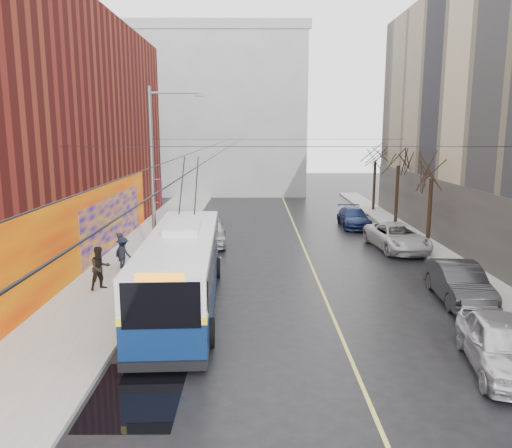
% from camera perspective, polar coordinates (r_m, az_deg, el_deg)
% --- Properties ---
extents(ground, '(140.00, 140.00, 0.00)m').
position_cam_1_polar(ground, '(15.23, 5.75, -16.82)').
color(ground, black).
rests_on(ground, ground).
extents(sidewalk_left, '(4.00, 60.00, 0.15)m').
position_cam_1_polar(sidewalk_left, '(27.15, -14.08, -4.48)').
color(sidewalk_left, gray).
rests_on(sidewalk_left, ground).
extents(sidewalk_right, '(2.00, 60.00, 0.15)m').
position_cam_1_polar(sidewalk_right, '(28.38, 21.59, -4.26)').
color(sidewalk_right, gray).
rests_on(sidewalk_right, ground).
extents(lane_line, '(0.12, 50.00, 0.01)m').
position_cam_1_polar(lane_line, '(28.48, 5.88, -3.65)').
color(lane_line, '#BFB74C').
rests_on(lane_line, ground).
extents(building_far, '(20.50, 12.10, 18.00)m').
position_cam_1_polar(building_far, '(58.63, -4.71, 12.58)').
color(building_far, gray).
rests_on(building_far, ground).
extents(streetlight_pole, '(2.65, 0.60, 9.00)m').
position_cam_1_polar(streetlight_pole, '(23.99, -11.38, 5.26)').
color(streetlight_pole, slate).
rests_on(streetlight_pole, ground).
extents(catenary_wires, '(18.00, 60.00, 0.22)m').
position_cam_1_polar(catenary_wires, '(28.23, -2.33, 9.09)').
color(catenary_wires, black).
extents(tree_near, '(3.20, 3.20, 6.40)m').
position_cam_1_polar(tree_near, '(31.32, 19.52, 6.32)').
color(tree_near, black).
rests_on(tree_near, ground).
extents(tree_mid, '(3.20, 3.20, 6.68)m').
position_cam_1_polar(tree_mid, '(37.96, 16.01, 7.59)').
color(tree_mid, black).
rests_on(tree_mid, ground).
extents(tree_far, '(3.20, 3.20, 6.57)m').
position_cam_1_polar(tree_far, '(44.73, 13.52, 7.97)').
color(tree_far, black).
rests_on(tree_far, ground).
extents(puddle, '(2.41, 3.60, 0.01)m').
position_cam_1_polar(puddle, '(14.56, -13.48, -18.43)').
color(puddle, black).
rests_on(puddle, ground).
extents(pigeons_flying, '(2.54, 1.87, 1.60)m').
position_cam_1_polar(pigeons_flying, '(22.82, -1.88, 8.96)').
color(pigeons_flying, slate).
extents(trolleybus, '(3.24, 12.18, 5.72)m').
position_cam_1_polar(trolleybus, '(20.22, -8.48, -5.02)').
color(trolleybus, '#091C46').
rests_on(trolleybus, ground).
extents(parked_car_a, '(2.68, 4.97, 1.61)m').
position_cam_1_polar(parked_car_a, '(16.78, 26.28, -12.23)').
color(parked_car_a, silver).
rests_on(parked_car_a, ground).
extents(parked_car_b, '(2.01, 4.92, 1.59)m').
position_cam_1_polar(parked_car_b, '(22.49, 22.17, -6.21)').
color(parked_car_b, '#232326').
rests_on(parked_car_b, ground).
extents(parked_car_c, '(3.19, 5.81, 1.54)m').
position_cam_1_polar(parked_car_c, '(30.85, 15.81, -1.43)').
color(parked_car_c, '#BBBBBD').
rests_on(parked_car_c, ground).
extents(parked_car_d, '(2.00, 4.83, 1.40)m').
position_cam_1_polar(parked_car_d, '(37.45, 11.10, 0.75)').
color(parked_car_d, navy).
rests_on(parked_car_d, ground).
extents(following_car, '(2.18, 4.82, 1.61)m').
position_cam_1_polar(following_car, '(31.12, -5.20, -0.90)').
color(following_car, '#ABABB0').
rests_on(following_car, ground).
extents(pedestrian_a, '(0.58, 0.73, 1.76)m').
position_cam_1_polar(pedestrian_a, '(26.44, -15.14, -2.81)').
color(pedestrian_a, black).
rests_on(pedestrian_a, sidewalk_left).
extents(pedestrian_b, '(1.18, 1.16, 1.91)m').
position_cam_1_polar(pedestrian_b, '(22.85, -17.39, -4.83)').
color(pedestrian_b, black).
rests_on(pedestrian_b, sidewalk_left).
extents(pedestrian_c, '(1.20, 1.04, 1.61)m').
position_cam_1_polar(pedestrian_c, '(25.97, -14.96, -3.20)').
color(pedestrian_c, black).
rests_on(pedestrian_c, sidewalk_left).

